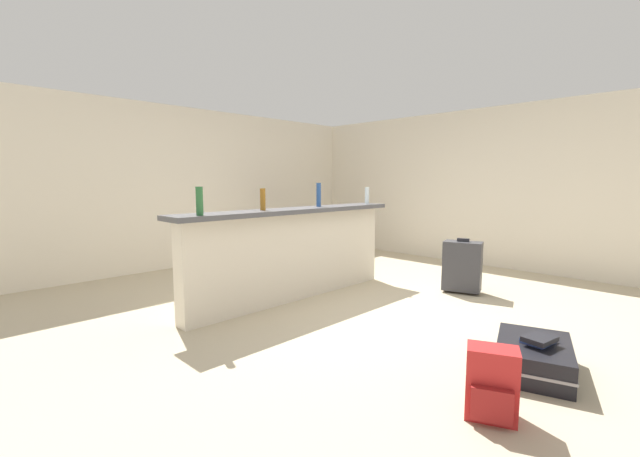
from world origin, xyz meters
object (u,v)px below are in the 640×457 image
Objects in this scene: bottle_green at (199,201)px; suitcase_upright_charcoal at (462,266)px; backpack_red at (492,385)px; dining_table at (307,224)px; bottle_amber at (263,199)px; bottle_blue at (319,195)px; suitcase_flat_black at (533,357)px; bottle_clear at (367,196)px; book_stack at (539,339)px; dining_chair_near_partition at (326,235)px.

bottle_green reaches higher than suitcase_upright_charcoal.
bottle_green is 0.62× the size of backpack_red.
suitcase_upright_charcoal is (0.06, -2.69, -0.32)m from dining_table.
dining_table reaches higher than backpack_red.
bottle_amber is (0.80, 0.11, -0.01)m from bottle_green.
bottle_blue reaches higher than suitcase_flat_black.
backpack_red is 0.63× the size of suitcase_upright_charcoal.
bottle_clear is 3.03m from book_stack.
dining_table is at bearing 68.80° from suitcase_flat_black.
dining_table is 4.35m from suitcase_flat_black.
dining_chair_near_partition is 2.21× the size of backpack_red.
bottle_amber reaches higher than backpack_red.
dining_table is 1.18× the size of dining_chair_near_partition.
bottle_amber is at bearing 81.65° from backpack_red.
suitcase_upright_charcoal reaches higher than book_stack.
bottle_amber reaches higher than suitcase_upright_charcoal.
suitcase_upright_charcoal is (1.18, -1.29, -0.86)m from bottle_blue.
bottle_blue is 1.26× the size of bottle_clear.
suitcase_flat_black is at bearing -113.28° from dining_chair_near_partition.
bottle_green is at bearing 115.16° from book_stack.
bottle_clear is at bearing 1.07° from bottle_green.
dining_chair_near_partition is 3.89m from book_stack.
bottle_blue is at bearing 0.88° from bottle_amber.
suitcase_upright_charcoal is at bearing -32.20° from bottle_amber.
bottle_clear reaches higher than suitcase_flat_black.
suitcase_flat_black is at bearing -140.62° from suitcase_upright_charcoal.
book_stack is (0.39, -2.64, -0.91)m from bottle_amber.
dining_chair_near_partition is 1.05× the size of suitcase_flat_black.
bottle_amber is 0.82× the size of bottle_blue.
bottle_green is at bearing -172.19° from bottle_amber.
dining_chair_near_partition is (-0.04, -0.49, -0.13)m from dining_table.
bottle_amber is at bearing 98.46° from book_stack.
dining_chair_near_partition is (1.93, 0.92, -0.65)m from bottle_amber.
backpack_red reaches higher than suitcase_flat_black.
bottle_green is 1.65m from bottle_blue.
backpack_red is at bearing -115.09° from bottle_blue.
backpack_red is 2.77m from suitcase_upright_charcoal.
suitcase_flat_black is 0.80m from backpack_red.
bottle_clear is at bearing 63.23° from book_stack.
bottle_amber is 2.82m from book_stack.
backpack_red is (-2.32, -3.55, -0.31)m from dining_chair_near_partition.
bottle_clear reaches higher than book_stack.
bottle_green is 0.39× the size of suitcase_upright_charcoal.
suitcase_flat_black is (-0.44, -2.62, -1.08)m from bottle_blue.
bottle_blue is 0.31× the size of dining_chair_near_partition.
dining_table reaches higher than suitcase_upright_charcoal.
dining_chair_near_partition reaches higher than suitcase_flat_black.
backpack_red is at bearing -129.02° from bottle_clear.
dining_chair_near_partition is at bearing -94.93° from dining_table.
suitcase_flat_black is at bearing -111.20° from dining_table.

